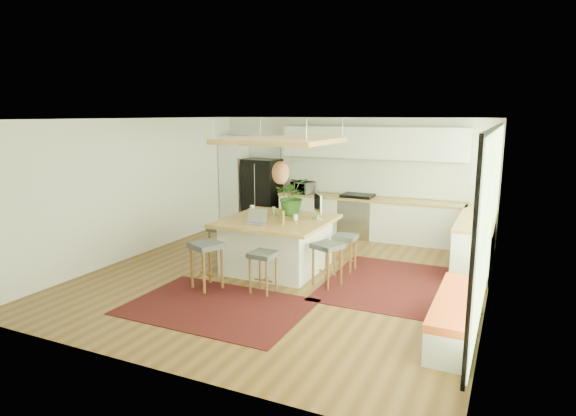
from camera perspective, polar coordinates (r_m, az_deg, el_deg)
The scene contains 36 objects.
floor at distance 8.60m, azimuth -0.20°, elevation -7.90°, with size 7.00×7.00×0.00m, color brown.
ceiling at distance 8.14m, azimuth -0.21°, elevation 10.39°, with size 7.00×7.00×0.00m, color white.
wall_back at distance 11.50m, azimuth 7.25°, elevation 3.72°, with size 6.50×6.50×0.00m, color white.
wall_front at distance 5.39m, azimuth -16.31°, elevation -4.89°, with size 6.50×6.50×0.00m, color white.
wall_left at distance 10.07m, azimuth -17.20°, elevation 2.30°, with size 7.00×7.00×0.00m, color white.
wall_right at distance 7.51m, azimuth 22.85°, elevation -0.90°, with size 7.00×7.00×0.00m, color white.
window_wall at distance 7.50m, azimuth 22.65°, elevation -0.50°, with size 0.10×6.20×2.60m, color black, non-canonical shape.
pantry at distance 12.46m, azimuth -6.28°, elevation 3.25°, with size 0.55×0.60×2.25m, color white.
back_counter_base at distance 11.19m, azimuth 9.32°, elevation -1.26°, with size 4.20×0.60×0.88m, color white.
back_counter_top at distance 11.10m, azimuth 9.39°, elevation 1.06°, with size 4.24×0.64×0.05m, color #A77F3B.
backsplash at distance 11.32m, azimuth 9.87°, elevation 3.54°, with size 4.20×0.02×0.80m, color white.
upper_cabinets at distance 11.10m, azimuth 9.79°, elevation 7.54°, with size 4.20×0.34×0.70m, color white.
range at distance 11.25m, azimuth 8.10°, elevation -0.85°, with size 0.76×0.62×1.00m, color #A5A5AA, non-canonical shape.
right_counter_base at distance 9.67m, azimuth 21.08°, elevation -3.80°, with size 0.60×2.50×0.88m, color white.
right_counter_top at distance 9.57m, azimuth 21.27°, elevation -1.13°, with size 0.64×2.54×0.05m, color #A77F3B.
window_bench at distance 6.69m, azimuth 19.07°, elevation -11.91°, with size 0.52×2.00×0.50m, color white, non-canonical shape.
ceiling_panel at distance 8.66m, azimuth -0.88°, elevation 6.12°, with size 1.86×1.86×0.80m, color #A77F3B, non-canonical shape.
rug_near at distance 7.35m, azimuth -8.30°, elevation -11.36°, with size 2.60×1.80×0.01m, color black.
rug_right at distance 8.40m, azimuth 11.10°, elevation -8.56°, with size 1.80×2.60×0.01m, color black.
fridge at distance 12.09m, azimuth -3.05°, elevation 2.11°, with size 0.84×0.66×1.69m, color black, non-canonical shape.
island at distance 8.82m, azimuth -1.29°, elevation -4.26°, with size 1.85×1.85×0.93m, color #A77F3B, non-canonical shape.
stool_near_left at distance 8.00m, azimuth -9.48°, elevation -6.86°, with size 0.45×0.45×0.76m, color #3E4244, non-canonical shape.
stool_near_right at distance 7.71m, azimuth -2.92°, elevation -7.39°, with size 0.39×0.39×0.66m, color #3E4244, non-canonical shape.
stool_right_front at distance 8.04m, azimuth 4.61°, elevation -6.64°, with size 0.42×0.42×0.72m, color #3E4244, non-canonical shape.
stool_right_back at distance 8.81m, azimuth 6.69°, elevation -5.11°, with size 0.39×0.39×0.66m, color #3E4244, non-canonical shape.
stool_left_side at distance 9.50m, azimuth -7.94°, elevation -3.94°, with size 0.39×0.39×0.66m, color #3E4244, non-canonical shape.
laptop at distance 8.32m, azimuth -3.91°, elevation -1.07°, with size 0.35×0.37×0.26m, color #A5A5AA, non-canonical shape.
monitor at distance 8.71m, azimuth 3.52°, elevation 0.42°, with size 0.50×0.18×0.47m, color #A5A5AA, non-canonical shape.
microwave at distance 11.57m, azimuth 1.73°, elevation 2.59°, with size 0.51×0.28×0.35m, color #A5A5AA.
island_plant at distance 9.02m, azimuth 0.53°, elevation 0.92°, with size 0.64×0.72×0.56m, color #1E4C19.
island_bowl at distance 9.31m, azimuth -3.66°, elevation -0.37°, with size 0.21×0.21×0.05m, color white.
island_bottle_0 at distance 9.03m, azimuth -4.16°, elevation -0.28°, with size 0.07×0.07×0.19m, color #387EE1.
island_bottle_1 at distance 8.75m, azimuth -4.09°, elevation -0.65°, with size 0.07×0.07×0.19m, color white.
island_bottle_2 at distance 8.32m, azimuth -0.68°, elevation -1.22°, with size 0.07×0.07×0.19m, color olive.
island_bottle_3 at distance 8.59m, azimuth 0.94°, elevation -0.83°, with size 0.07×0.07×0.19m, color white.
island_bottle_4 at distance 9.00m, azimuth -1.74°, elevation -0.30°, with size 0.07×0.07×0.19m, color #6C9157.
Camera 1 is at (3.46, -7.37, 2.78)m, focal length 30.38 mm.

